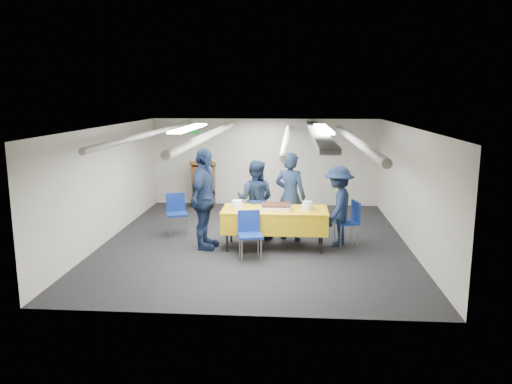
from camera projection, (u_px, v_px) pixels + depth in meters
ground at (256, 241)px, 10.10m from camera, size 7.00×7.00×0.00m
room_shell at (262, 150)px, 10.15m from camera, size 6.00×7.00×2.30m
serving_table at (275, 220)px, 9.55m from camera, size 2.01×0.90×0.77m
sheet_cake at (276, 206)px, 9.51m from camera, size 0.56×0.44×0.10m
plate_stack_left at (237, 205)px, 9.50m from camera, size 0.23×0.23×0.17m
plate_stack_right at (307, 206)px, 9.40m from camera, size 0.22×0.22×0.17m
podium at (203, 184)px, 13.08m from camera, size 0.62×0.53×1.25m
chair_near at (250, 230)px, 8.94m from camera, size 0.50×0.50×0.87m
chair_right at (350, 218)px, 9.78m from camera, size 0.52×0.52×0.87m
chair_left at (176, 209)px, 10.53m from camera, size 0.54×0.54×0.87m
sailor_a at (290, 196)px, 10.05m from camera, size 0.77×0.65×1.80m
sailor_b at (255, 199)px, 10.19m from camera, size 0.89×0.75×1.62m
sailor_c at (204, 199)px, 9.45m from camera, size 0.64×1.19×1.94m
sailor_d at (338, 206)px, 9.66m from camera, size 0.85×1.14×1.58m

